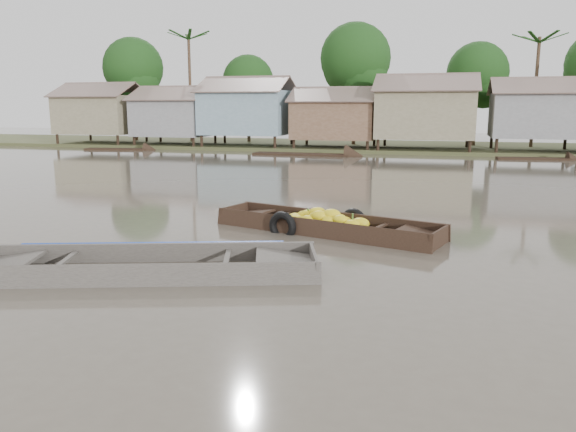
# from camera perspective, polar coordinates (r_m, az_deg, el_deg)

# --- Properties ---
(ground) EXTENTS (120.00, 120.00, 0.00)m
(ground) POSITION_cam_1_polar(r_m,az_deg,el_deg) (12.07, -3.12, -4.37)
(ground) COLOR #534B3F
(ground) RESTS_ON ground
(riverbank) EXTENTS (120.00, 12.47, 10.22)m
(riverbank) POSITION_cam_1_polar(r_m,az_deg,el_deg) (42.90, 14.63, 10.60)
(riverbank) COLOR #384723
(riverbank) RESTS_ON ground
(banana_boat) EXTENTS (6.25, 3.20, 0.85)m
(banana_boat) POSITION_cam_1_polar(r_m,az_deg,el_deg) (14.59, 3.53, -0.88)
(banana_boat) COLOR black
(banana_boat) RESTS_ON ground
(viewer_boat) EXTENTS (6.94, 3.72, 0.54)m
(viewer_boat) POSITION_cam_1_polar(r_m,az_deg,el_deg) (11.38, -14.11, -5.43)
(viewer_boat) COLOR #3C3733
(viewer_boat) RESTS_ON ground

